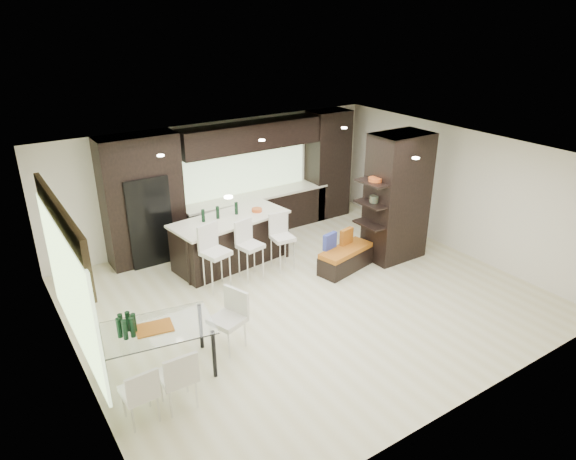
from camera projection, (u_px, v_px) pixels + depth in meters
ground at (306, 297)px, 9.63m from camera, size 8.00×8.00×0.00m
back_wall at (219, 180)px, 11.77m from camera, size 8.00×0.02×2.70m
left_wall at (70, 294)px, 7.07m from camera, size 0.02×7.00×2.70m
right_wall at (457, 190)px, 11.11m from camera, size 0.02×7.00×2.70m
ceiling at (308, 157)px, 8.55m from camera, size 8.00×7.00×0.02m
window_left at (70, 288)px, 7.24m from camera, size 0.04×3.20×1.90m
window_back at (242, 168)px, 11.97m from camera, size 3.40×0.04×1.20m
stone_accent at (61, 229)px, 6.90m from camera, size 0.08×3.00×0.80m
ceiling_spots at (299, 155)px, 8.75m from camera, size 4.00×3.00×0.02m
back_cabinetry at (245, 180)px, 11.77m from camera, size 6.80×0.68×2.70m
refrigerator at (146, 219)px, 10.68m from camera, size 0.90×0.68×1.90m
partition_column at (397, 197)px, 10.71m from camera, size 1.20×0.80×2.70m
kitchen_island at (231, 240)px, 10.74m from camera, size 2.57×1.37×1.02m
stool_left at (216, 264)px, 9.70m from camera, size 0.57×0.57×1.05m
stool_mid at (251, 256)px, 10.11m from camera, size 0.51×0.51×0.97m
stool_right at (283, 248)px, 10.50m from camera, size 0.46×0.46×0.95m
bench at (345, 259)px, 10.55m from camera, size 1.33×0.74×0.48m
floor_vase at (370, 229)px, 11.21m from camera, size 0.50×0.50×1.08m
dining_table at (157, 351)px, 7.45m from camera, size 1.78×1.20×0.79m
chair_near at (178, 379)px, 6.84m from camera, size 0.48×0.48×0.85m
chair_far at (140, 395)px, 6.60m from camera, size 0.45×0.45×0.80m
chair_end at (228, 324)px, 8.00m from camera, size 0.63×0.63×0.90m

